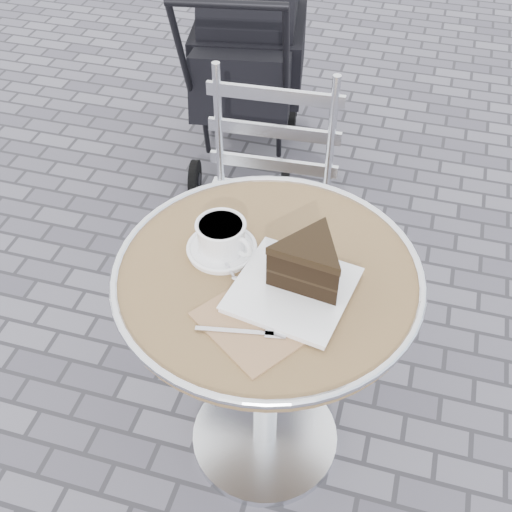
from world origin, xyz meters
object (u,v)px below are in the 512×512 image
(bistro_chair, at_px, (268,184))
(baby_stroller, at_px, (248,69))
(cafe_table, at_px, (267,319))
(cappuccino_set, at_px, (222,239))
(cake_plate_set, at_px, (304,270))

(bistro_chair, xyz_separation_m, baby_stroller, (-0.34, 0.91, -0.13))
(bistro_chair, bearing_deg, cafe_table, -78.97)
(bistro_chair, height_order, baby_stroller, baby_stroller)
(cappuccino_set, xyz_separation_m, baby_stroller, (-0.36, 1.40, -0.34))
(cafe_table, xyz_separation_m, cappuccino_set, (-0.12, 0.04, 0.20))
(cafe_table, height_order, cake_plate_set, cake_plate_set)
(cafe_table, bearing_deg, baby_stroller, 108.50)
(cake_plate_set, distance_m, baby_stroller, 1.62)
(cake_plate_set, bearing_deg, baby_stroller, 120.56)
(cappuccino_set, relative_size, bistro_chair, 0.20)
(cappuccino_set, relative_size, baby_stroller, 0.18)
(cappuccino_set, height_order, cake_plate_set, cake_plate_set)
(cappuccino_set, height_order, bistro_chair, bistro_chair)
(cafe_table, relative_size, cake_plate_set, 1.81)
(baby_stroller, bearing_deg, cafe_table, -81.88)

